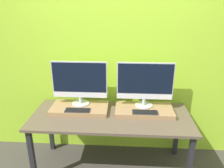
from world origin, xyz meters
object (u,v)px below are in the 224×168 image
object	(u,v)px
monitor_left	(80,82)
keyboard_right	(145,112)
keyboard_left	(78,110)
monitor_right	(145,83)

from	to	relation	value
monitor_left	keyboard_right	world-z (taller)	monitor_left
keyboard_left	keyboard_right	xyz separation A→B (m)	(0.76, 0.00, 0.00)
keyboard_left	keyboard_right	distance (m)	0.76
monitor_left	monitor_right	bearing A→B (deg)	0.00
monitor_right	keyboard_right	xyz separation A→B (m)	(0.00, -0.19, -0.28)
monitor_left	monitor_right	distance (m)	0.76
keyboard_left	monitor_right	bearing A→B (deg)	13.74
keyboard_right	monitor_left	bearing A→B (deg)	166.26
monitor_left	monitor_right	size ratio (longest dim) A/B	1.00
monitor_left	keyboard_left	size ratio (longest dim) A/B	2.29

